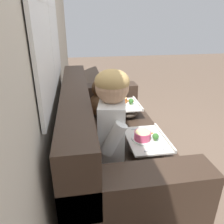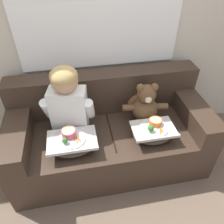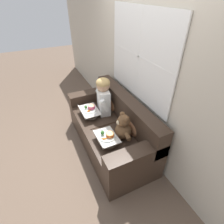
{
  "view_description": "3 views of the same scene",
  "coord_description": "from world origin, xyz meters",
  "px_view_note": "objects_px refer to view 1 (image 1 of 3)",
  "views": [
    {
      "loc": [
        -1.74,
        0.3,
        1.44
      ],
      "look_at": [
        0.0,
        0.01,
        0.67
      ],
      "focal_mm": 35.0,
      "sensor_mm": 36.0,
      "label": 1
    },
    {
      "loc": [
        -0.27,
        -1.52,
        1.95
      ],
      "look_at": [
        0.02,
        0.01,
        0.66
      ],
      "focal_mm": 35.0,
      "sensor_mm": 36.0,
      "label": 2
    },
    {
      "loc": [
        2.03,
        -0.91,
        2.3
      ],
      "look_at": [
        0.09,
        0.01,
        0.77
      ],
      "focal_mm": 28.0,
      "sensor_mm": 36.0,
      "label": 3
    }
  ],
  "objects_px": {
    "lap_tray_child": "(146,144)",
    "couch": "(107,145)",
    "child_figure": "(112,111)",
    "teddy_bear": "(101,100)",
    "lap_tray_teddy": "(126,108)",
    "throw_pillow_behind_child": "(87,138)",
    "throw_pillow_behind_teddy": "(83,102)"
  },
  "relations": [
    {
      "from": "lap_tray_child",
      "to": "couch",
      "type": "bearing_deg",
      "value": 34.63
    },
    {
      "from": "child_figure",
      "to": "couch",
      "type": "bearing_deg",
      "value": -2.05
    },
    {
      "from": "teddy_bear",
      "to": "lap_tray_teddy",
      "type": "distance_m",
      "value": 0.28
    },
    {
      "from": "throw_pillow_behind_child",
      "to": "throw_pillow_behind_teddy",
      "type": "bearing_deg",
      "value": 0.0
    },
    {
      "from": "throw_pillow_behind_child",
      "to": "lap_tray_teddy",
      "type": "xyz_separation_m",
      "value": [
        0.73,
        -0.45,
        -0.09
      ]
    },
    {
      "from": "teddy_bear",
      "to": "lap_tray_child",
      "type": "relative_size",
      "value": 1.07
    },
    {
      "from": "child_figure",
      "to": "lap_tray_teddy",
      "type": "bearing_deg",
      "value": -20.07
    },
    {
      "from": "couch",
      "to": "throw_pillow_behind_teddy",
      "type": "xyz_separation_m",
      "value": [
        0.36,
        0.2,
        0.3
      ]
    },
    {
      "from": "throw_pillow_behind_teddy",
      "to": "throw_pillow_behind_child",
      "type": "bearing_deg",
      "value": 180.0
    },
    {
      "from": "throw_pillow_behind_teddy",
      "to": "teddy_bear",
      "type": "distance_m",
      "value": 0.19
    },
    {
      "from": "throw_pillow_behind_child",
      "to": "lap_tray_child",
      "type": "bearing_deg",
      "value": -90.22
    },
    {
      "from": "throw_pillow_behind_teddy",
      "to": "couch",
      "type": "bearing_deg",
      "value": -151.77
    },
    {
      "from": "couch",
      "to": "lap_tray_child",
      "type": "height_order",
      "value": "couch"
    },
    {
      "from": "couch",
      "to": "teddy_bear",
      "type": "distance_m",
      "value": 0.48
    },
    {
      "from": "throw_pillow_behind_teddy",
      "to": "lap_tray_child",
      "type": "bearing_deg",
      "value": -148.45
    },
    {
      "from": "couch",
      "to": "child_figure",
      "type": "relative_size",
      "value": 2.89
    },
    {
      "from": "couch",
      "to": "child_figure",
      "type": "bearing_deg",
      "value": 177.95
    },
    {
      "from": "throw_pillow_behind_teddy",
      "to": "lap_tray_teddy",
      "type": "distance_m",
      "value": 0.46
    },
    {
      "from": "throw_pillow_behind_child",
      "to": "lap_tray_child",
      "type": "xyz_separation_m",
      "value": [
        -0.0,
        -0.45,
        -0.09
      ]
    },
    {
      "from": "throw_pillow_behind_child",
      "to": "child_figure",
      "type": "relative_size",
      "value": 0.54
    },
    {
      "from": "lap_tray_child",
      "to": "lap_tray_teddy",
      "type": "xyz_separation_m",
      "value": [
        0.73,
        -0.0,
        0.0
      ]
    },
    {
      "from": "throw_pillow_behind_child",
      "to": "lap_tray_teddy",
      "type": "relative_size",
      "value": 0.92
    },
    {
      "from": "child_figure",
      "to": "teddy_bear",
      "type": "height_order",
      "value": "child_figure"
    },
    {
      "from": "throw_pillow_behind_child",
      "to": "child_figure",
      "type": "distance_m",
      "value": 0.27
    },
    {
      "from": "throw_pillow_behind_teddy",
      "to": "teddy_bear",
      "type": "bearing_deg",
      "value": -90.21
    },
    {
      "from": "child_figure",
      "to": "lap_tray_teddy",
      "type": "distance_m",
      "value": 0.83
    },
    {
      "from": "throw_pillow_behind_teddy",
      "to": "child_figure",
      "type": "relative_size",
      "value": 0.56
    },
    {
      "from": "teddy_bear",
      "to": "couch",
      "type": "bearing_deg",
      "value": -178.66
    },
    {
      "from": "throw_pillow_behind_teddy",
      "to": "lap_tray_teddy",
      "type": "bearing_deg",
      "value": -89.91
    },
    {
      "from": "couch",
      "to": "lap_tray_child",
      "type": "bearing_deg",
      "value": -145.37
    },
    {
      "from": "teddy_bear",
      "to": "lap_tray_child",
      "type": "height_order",
      "value": "teddy_bear"
    },
    {
      "from": "couch",
      "to": "lap_tray_child",
      "type": "xyz_separation_m",
      "value": [
        -0.37,
        -0.25,
        0.2
      ]
    }
  ]
}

